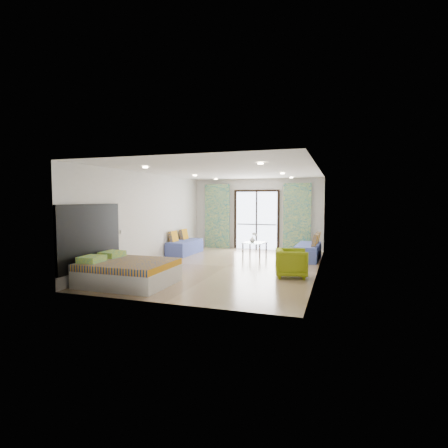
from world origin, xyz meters
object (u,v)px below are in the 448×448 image
(daybed_left, at_px, (185,246))
(daybed_right, at_px, (309,251))
(bed, at_px, (128,272))
(coffee_table, at_px, (255,244))
(armchair, at_px, (292,262))

(daybed_left, xyz_separation_m, daybed_right, (4.23, 0.17, 0.01))
(bed, height_order, daybed_left, daybed_left)
(daybed_left, distance_m, daybed_right, 4.23)
(bed, xyz_separation_m, daybed_left, (-0.64, 4.43, -0.01))
(daybed_right, relative_size, coffee_table, 2.22)
(daybed_right, bearing_deg, coffee_table, 174.66)
(bed, relative_size, armchair, 2.52)
(daybed_left, xyz_separation_m, armchair, (4.04, -2.52, 0.12))
(bed, xyz_separation_m, coffee_table, (1.79, 4.82, 0.13))
(daybed_right, height_order, armchair, daybed_right)
(daybed_left, height_order, armchair, daybed_left)
(coffee_table, bearing_deg, daybed_left, -170.83)
(bed, relative_size, daybed_right, 1.08)
(daybed_left, distance_m, coffee_table, 2.46)
(coffee_table, distance_m, armchair, 3.33)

